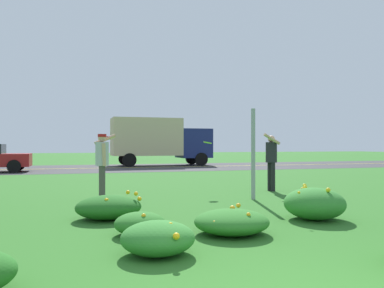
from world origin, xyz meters
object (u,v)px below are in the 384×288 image
(box_truck_navy, at_px, (159,139))
(person_catcher_dark_shirt, at_px, (271,158))
(person_thrower_red_cap_gray_shirt, at_px, (102,159))
(frisbee_lime, at_px, (208,143))
(sign_post_near_path, at_px, (253,154))

(box_truck_navy, bearing_deg, person_catcher_dark_shirt, -89.75)
(person_thrower_red_cap_gray_shirt, relative_size, person_catcher_dark_shirt, 0.97)
(person_thrower_red_cap_gray_shirt, distance_m, frisbee_lime, 3.05)
(person_thrower_red_cap_gray_shirt, bearing_deg, frisbee_lime, 6.61)
(person_thrower_red_cap_gray_shirt, height_order, person_catcher_dark_shirt, person_catcher_dark_shirt)
(sign_post_near_path, xyz_separation_m, person_thrower_red_cap_gray_shirt, (-3.70, 1.19, -0.14))
(person_thrower_red_cap_gray_shirt, bearing_deg, sign_post_near_path, -17.88)
(person_catcher_dark_shirt, xyz_separation_m, box_truck_navy, (-0.07, 15.61, 0.79))
(person_thrower_red_cap_gray_shirt, xyz_separation_m, person_catcher_dark_shirt, (5.05, 0.33, -0.01))
(frisbee_lime, bearing_deg, box_truck_navy, 82.78)
(person_thrower_red_cap_gray_shirt, xyz_separation_m, box_truck_navy, (4.98, 15.95, 0.77))
(box_truck_navy, bearing_deg, sign_post_near_path, -94.25)
(sign_post_near_path, height_order, person_catcher_dark_shirt, sign_post_near_path)
(frisbee_lime, bearing_deg, sign_post_near_path, -65.56)
(person_thrower_red_cap_gray_shirt, bearing_deg, box_truck_navy, 72.67)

